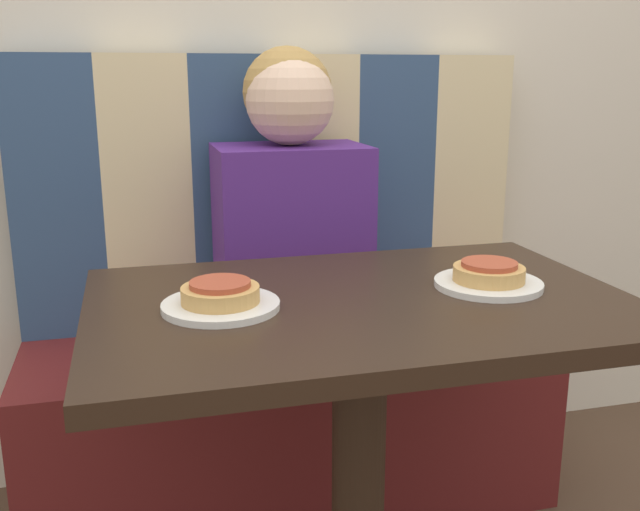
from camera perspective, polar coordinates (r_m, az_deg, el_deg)
name	(u,v)px	position (r m, az deg, el deg)	size (l,w,h in m)	color
wall_back	(266,9)	(2.02, -4.33, 19.06)	(7.00, 0.05, 2.60)	beige
booth_seat	(293,420)	(1.96, -2.17, -13.04)	(1.35, 0.45, 0.47)	#5B1919
booth_backrest	(276,191)	(1.95, -3.57, 5.20)	(1.35, 0.07, 0.72)	navy
dining_table	(360,358)	(1.29, 3.22, -8.20)	(0.94, 0.62, 0.75)	black
person	(290,202)	(1.77, -2.38, 4.32)	(0.37, 0.26, 0.73)	#4C237A
plate_left	(221,305)	(1.21, -7.96, -3.94)	(0.20, 0.20, 0.01)	white
plate_right	(487,283)	(1.35, 13.24, -2.18)	(0.20, 0.20, 0.01)	white
pizza_left	(220,292)	(1.20, -8.00, -2.91)	(0.13, 0.13, 0.04)	tan
pizza_right	(488,271)	(1.34, 13.30, -1.25)	(0.13, 0.13, 0.04)	tan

